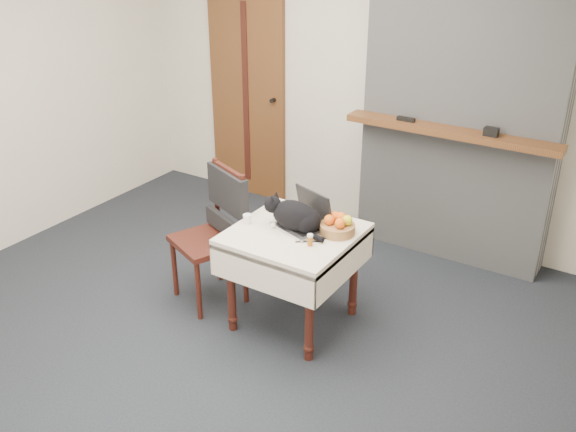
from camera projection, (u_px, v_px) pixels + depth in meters
The scene contains 12 objects.
ground at pixel (226, 325), 4.42m from camera, with size 4.50×4.50×0.00m, color black.
room_shell at pixel (259, 55), 4.00m from camera, with size 4.52×4.01×2.61m.
door at pixel (247, 94), 6.06m from camera, with size 0.82×0.10×2.00m.
chimney at pixel (463, 99), 4.82m from camera, with size 1.62×0.48×2.60m.
side_table at pixel (294, 247), 4.21m from camera, with size 0.78×0.78×0.70m.
laptop at pixel (305, 218), 4.19m from camera, with size 0.40×0.37×0.24m.
cat at pixel (296, 216), 4.13m from camera, with size 0.48×0.22×0.23m.
cream_jar at pixel (247, 219), 4.24m from camera, with size 0.06×0.06×0.07m, color white.
pill_bottle at pixel (310, 240), 3.97m from camera, with size 0.04×0.04×0.08m.
fruit_basket at pixel (338, 226), 4.11m from camera, with size 0.23×0.23×0.13m.
desk_clutter at pixel (319, 238), 4.07m from camera, with size 0.15×0.02×0.01m, color black.
chair at pixel (219, 217), 4.50m from camera, with size 0.58×0.58×0.99m.
Camera 1 is at (2.31, -2.86, 2.59)m, focal length 40.00 mm.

